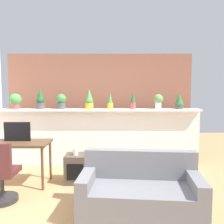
# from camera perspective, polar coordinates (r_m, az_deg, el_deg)

# --- Properties ---
(ground_plane) EXTENTS (12.00, 12.00, 0.00)m
(ground_plane) POSITION_cam_1_polar(r_m,az_deg,el_deg) (3.51, -5.25, -22.55)
(ground_plane) COLOR tan
(divider_wall) EXTENTS (4.35, 0.16, 1.20)m
(divider_wall) POSITION_cam_1_polar(r_m,az_deg,el_deg) (5.20, -3.32, -6.27)
(divider_wall) COLOR white
(divider_wall) RESTS_ON ground
(plant_shelf) EXTENTS (4.35, 0.34, 0.04)m
(plant_shelf) POSITION_cam_1_polar(r_m,az_deg,el_deg) (5.08, -3.38, 0.53)
(plant_shelf) COLOR white
(plant_shelf) RESTS_ON divider_wall
(brick_wall_behind) EXTENTS (4.35, 0.10, 2.50)m
(brick_wall_behind) POSITION_cam_1_polar(r_m,az_deg,el_deg) (5.71, -3.02, 1.31)
(brick_wall_behind) COLOR #935B47
(brick_wall_behind) RESTS_ON ground
(potted_plant_0) EXTENTS (0.26, 0.26, 0.33)m
(potted_plant_0) POSITION_cam_1_polar(r_m,az_deg,el_deg) (5.44, -22.37, 2.58)
(potted_plant_0) COLOR #B7474C
(potted_plant_0) RESTS_ON plant_shelf
(potted_plant_1) EXTENTS (0.19, 0.19, 0.45)m
(potted_plant_1) POSITION_cam_1_polar(r_m,az_deg,el_deg) (5.28, -16.99, 2.82)
(potted_plant_1) COLOR #4C4C51
(potted_plant_1) RESTS_ON plant_shelf
(potted_plant_2) EXTENTS (0.21, 0.21, 0.32)m
(potted_plant_2) POSITION_cam_1_polar(r_m,az_deg,el_deg) (5.18, -12.27, 2.63)
(potted_plant_2) COLOR #4C4C51
(potted_plant_2) RESTS_ON plant_shelf
(potted_plant_3) EXTENTS (0.17, 0.17, 0.43)m
(potted_plant_3) POSITION_cam_1_polar(r_m,az_deg,el_deg) (5.05, -5.62, 2.87)
(potted_plant_3) COLOR gold
(potted_plant_3) RESTS_ON plant_shelf
(potted_plant_4) EXTENTS (0.12, 0.12, 0.36)m
(potted_plant_4) POSITION_cam_1_polar(r_m,az_deg,el_deg) (5.07, -0.54, 2.55)
(potted_plant_4) COLOR gold
(potted_plant_4) RESTS_ON plant_shelf
(potted_plant_5) EXTENTS (0.12, 0.12, 0.34)m
(potted_plant_5) POSITION_cam_1_polar(r_m,az_deg,el_deg) (5.12, 4.98, 2.67)
(potted_plant_5) COLOR #B7474C
(potted_plant_5) RESTS_ON plant_shelf
(potted_plant_6) EXTENTS (0.21, 0.21, 0.31)m
(potted_plant_6) POSITION_cam_1_polar(r_m,az_deg,el_deg) (5.19, 11.00, 2.76)
(potted_plant_6) COLOR silver
(potted_plant_6) RESTS_ON plant_shelf
(potted_plant_7) EXTENTS (0.18, 0.18, 0.33)m
(potted_plant_7) POSITION_cam_1_polar(r_m,az_deg,el_deg) (5.23, 15.82, 2.56)
(potted_plant_7) COLOR #4C4C51
(potted_plant_7) RESTS_ON plant_shelf
(desk) EXTENTS (1.10, 0.60, 0.75)m
(desk) POSITION_cam_1_polar(r_m,az_deg,el_deg) (4.43, -21.98, -7.80)
(desk) COLOR brown
(desk) RESTS_ON ground
(tv_monitor) EXTENTS (0.45, 0.04, 0.34)m
(tv_monitor) POSITION_cam_1_polar(r_m,az_deg,el_deg) (4.47, -21.98, -4.41)
(tv_monitor) COLOR black
(tv_monitor) RESTS_ON desk
(office_chair) EXTENTS (0.45, 0.45, 0.91)m
(office_chair) POSITION_cam_1_polar(r_m,az_deg,el_deg) (3.88, -25.50, -14.04)
(office_chair) COLOR #262628
(office_chair) RESTS_ON ground
(side_cube_shelf) EXTENTS (0.40, 0.41, 0.50)m
(side_cube_shelf) POSITION_cam_1_polar(r_m,az_deg,el_deg) (4.38, -8.59, -13.29)
(side_cube_shelf) COLOR #4C4238
(side_cube_shelf) RESTS_ON ground
(vase_on_shelf) EXTENTS (0.10, 0.10, 0.13)m
(vase_on_shelf) POSITION_cam_1_polar(r_m,az_deg,el_deg) (4.27, -8.92, -9.39)
(vase_on_shelf) COLOR silver
(vase_on_shelf) RESTS_ON side_cube_shelf
(couch) EXTENTS (1.62, 0.90, 0.80)m
(couch) POSITION_cam_1_polar(r_m,az_deg,el_deg) (3.31, 6.72, -18.89)
(couch) COLOR slate
(couch) RESTS_ON ground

